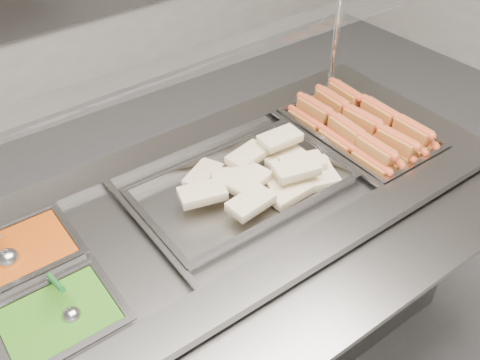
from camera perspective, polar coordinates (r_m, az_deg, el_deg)
steam_counter at (r=2.02m, az=-1.12°, el=-10.52°), size 1.84×0.86×0.87m
tray_rail at (r=1.49m, az=10.05°, el=-12.58°), size 1.74×0.42×0.05m
sneeze_guard at (r=1.66m, az=-5.80°, el=11.96°), size 1.60×0.34×0.42m
pan_hotdogs at (r=2.06m, az=12.53°, el=4.53°), size 0.35×0.54×0.10m
pan_wraps at (r=1.75m, az=0.25°, el=-1.07°), size 0.67×0.41×0.07m
pan_beans at (r=1.67m, az=-22.07°, el=-7.86°), size 0.30×0.24×0.10m
pan_peas at (r=1.48m, az=-18.52°, el=-14.54°), size 0.30×0.24×0.10m
hotdogs_in_buns at (r=2.02m, az=12.68°, el=5.48°), size 0.29×0.50×0.11m
tortilla_wraps at (r=1.75m, az=2.44°, el=0.56°), size 0.55×0.38×0.09m
ladle at (r=1.63m, az=-23.56°, el=-7.60°), size 0.07×0.19×0.13m
serving_spoon at (r=1.44m, az=-17.78°, el=-13.08°), size 0.05×0.18×0.13m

